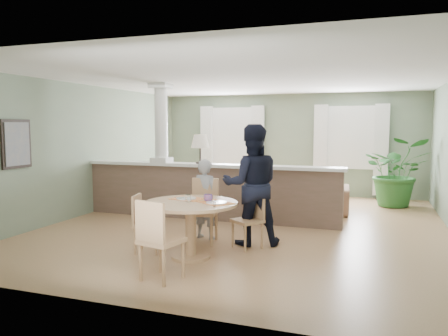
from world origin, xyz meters
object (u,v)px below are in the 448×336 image
at_px(sofa, 284,192).
at_px(chair_far_man, 251,217).
at_px(dining_table, 191,213).
at_px(chair_side, 144,220).
at_px(chair_near, 157,237).
at_px(child_person, 205,199).
at_px(man_person, 251,185).
at_px(chair_far_boy, 204,207).
at_px(houseplant, 397,172).

distance_m(sofa, chair_far_man, 3.11).
relative_size(sofa, dining_table, 2.09).
bearing_deg(chair_side, chair_near, -155.72).
bearing_deg(child_person, dining_table, 112.23).
bearing_deg(child_person, sofa, -93.33).
distance_m(chair_near, child_person, 2.05).
distance_m(chair_side, man_person, 1.72).
height_order(chair_far_boy, man_person, man_person).
bearing_deg(chair_near, child_person, -71.25).
height_order(houseplant, chair_far_man, houseplant).
xyz_separation_m(houseplant, chair_far_man, (-2.25, -4.39, -0.32)).
relative_size(dining_table, child_person, 1.00).
xyz_separation_m(dining_table, child_person, (-0.20, 1.04, 0.03)).
distance_m(chair_far_boy, man_person, 0.86).
xyz_separation_m(houseplant, chair_side, (-3.67, -5.13, -0.33)).
distance_m(sofa, houseplant, 2.71).
height_order(houseplant, dining_table, houseplant).
bearing_deg(man_person, houseplant, -140.27).
xyz_separation_m(chair_near, man_person, (0.61, 1.96, 0.40)).
bearing_deg(chair_far_man, chair_near, -73.45).
xyz_separation_m(chair_far_man, man_person, (-0.04, 0.18, 0.46)).
relative_size(chair_far_man, chair_near, 0.88).
bearing_deg(chair_side, man_person, -68.57).
relative_size(houseplant, chair_far_man, 1.84).
xyz_separation_m(sofa, man_person, (0.06, -2.93, 0.54)).
bearing_deg(child_person, chair_near, 106.73).
relative_size(houseplant, chair_side, 1.88).
height_order(dining_table, child_person, child_person).
xyz_separation_m(chair_near, child_person, (-0.19, 2.04, 0.11)).
bearing_deg(chair_near, dining_table, -77.09).
height_order(houseplant, chair_near, houseplant).
bearing_deg(houseplant, child_person, -126.86).
bearing_deg(dining_table, sofa, 82.05).
height_order(chair_near, child_person, child_person).
bearing_deg(chair_side, chair_far_boy, -49.21).
height_order(child_person, man_person, man_person).
bearing_deg(chair_far_man, sofa, 128.66).
height_order(chair_far_boy, chair_far_man, chair_far_boy).
distance_m(houseplant, chair_far_boy, 5.28).
bearing_deg(chair_near, chair_far_man, -96.86).
bearing_deg(houseplant, chair_side, -125.62).
bearing_deg(sofa, houseplant, 24.67).
bearing_deg(houseplant, man_person, -118.58).
relative_size(chair_side, child_person, 0.64).
relative_size(houseplant, chair_near, 1.62).
height_order(houseplant, chair_far_boy, houseplant).
xyz_separation_m(dining_table, chair_far_boy, (-0.16, 0.86, -0.08)).
distance_m(dining_table, chair_near, 1.00).
xyz_separation_m(sofa, chair_far_boy, (-0.70, -3.03, 0.16)).
bearing_deg(chair_near, chair_side, -40.18).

